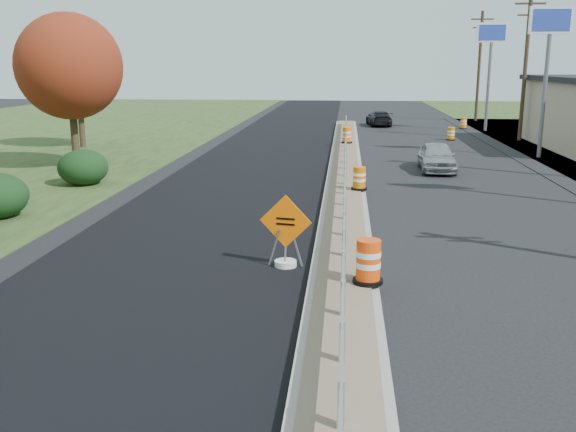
# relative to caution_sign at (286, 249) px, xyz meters

# --- Properties ---
(ground) EXTENTS (140.00, 140.00, 0.00)m
(ground) POSITION_rel_caution_sign_xyz_m (1.46, 4.38, -0.47)
(ground) COLOR black
(ground) RESTS_ON ground
(milled_overlay) EXTENTS (7.20, 120.00, 0.01)m
(milled_overlay) POSITION_rel_caution_sign_xyz_m (-2.94, 14.38, -0.47)
(milled_overlay) COLOR black
(milled_overlay) RESTS_ON ground
(median) EXTENTS (1.60, 55.00, 0.23)m
(median) POSITION_rel_caution_sign_xyz_m (1.46, 12.38, -0.36)
(median) COLOR gray
(median) RESTS_ON ground
(guardrail) EXTENTS (0.10, 46.15, 0.72)m
(guardrail) POSITION_rel_caution_sign_xyz_m (1.46, 13.38, 0.25)
(guardrail) COLOR silver
(guardrail) RESTS_ON median
(pylon_sign_mid) EXTENTS (2.20, 0.30, 7.90)m
(pylon_sign_mid) POSITION_rel_caution_sign_xyz_m (11.96, 20.38, 6.00)
(pylon_sign_mid) COLOR slate
(pylon_sign_mid) RESTS_ON ground
(pylon_sign_north) EXTENTS (2.20, 0.30, 7.90)m
(pylon_sign_north) POSITION_rel_caution_sign_xyz_m (11.96, 34.38, 6.00)
(pylon_sign_north) COLOR slate
(pylon_sign_north) RESTS_ON ground
(utility_pole_nmid) EXTENTS (1.90, 0.26, 9.40)m
(utility_pole_nmid) POSITION_rel_caution_sign_xyz_m (12.96, 28.38, 4.46)
(utility_pole_nmid) COLOR #473523
(utility_pole_nmid) RESTS_ON ground
(utility_pole_north) EXTENTS (1.90, 0.26, 9.40)m
(utility_pole_north) POSITION_rel_caution_sign_xyz_m (12.96, 43.38, 4.46)
(utility_pole_north) COLOR #473523
(utility_pole_north) RESTS_ON ground
(hedge_north) EXTENTS (2.09, 2.09, 1.52)m
(hedge_north) POSITION_rel_caution_sign_xyz_m (-9.54, 10.38, 0.29)
(hedge_north) COLOR black
(hedge_north) RESTS_ON ground
(tree_near_red) EXTENTS (4.95, 4.95, 7.35)m
(tree_near_red) POSITION_rel_caution_sign_xyz_m (-11.54, 14.38, 4.39)
(tree_near_red) COLOR #473523
(tree_near_red) RESTS_ON ground
(tree_near_back) EXTENTS (4.29, 4.29, 6.37)m
(tree_near_back) POSITION_rel_caution_sign_xyz_m (-14.54, 22.38, 3.74)
(tree_near_back) COLOR #473523
(tree_near_back) RESTS_ON ground
(caution_sign) EXTENTS (1.33, 0.56, 1.86)m
(caution_sign) POSITION_rel_caution_sign_xyz_m (0.00, 0.00, 0.00)
(caution_sign) COLOR white
(caution_sign) RESTS_ON ground
(barrel_median_near) EXTENTS (0.68, 0.68, 1.00)m
(barrel_median_near) POSITION_rel_caution_sign_xyz_m (2.01, -1.71, 0.24)
(barrel_median_near) COLOR black
(barrel_median_near) RESTS_ON median
(barrel_median_mid) EXTENTS (0.61, 0.61, 0.89)m
(barrel_median_mid) POSITION_rel_caution_sign_xyz_m (2.01, 9.21, 0.19)
(barrel_median_mid) COLOR black
(barrel_median_mid) RESTS_ON median
(barrel_median_far) EXTENTS (0.66, 0.66, 0.96)m
(barrel_median_far) POSITION_rel_caution_sign_xyz_m (1.53, 24.15, 0.22)
(barrel_median_far) COLOR black
(barrel_median_far) RESTS_ON median
(barrel_shoulder_mid) EXTENTS (0.59, 0.59, 0.86)m
(barrel_shoulder_mid) POSITION_rel_caution_sign_xyz_m (8.46, 28.24, -0.06)
(barrel_shoulder_mid) COLOR black
(barrel_shoulder_mid) RESTS_ON ground
(barrel_shoulder_far) EXTENTS (0.59, 0.59, 0.87)m
(barrel_shoulder_far) POSITION_rel_caution_sign_xyz_m (10.66, 36.22, -0.06)
(barrel_shoulder_far) COLOR black
(barrel_shoulder_far) RESTS_ON ground
(car_silver) EXTENTS (1.70, 4.05, 1.37)m
(car_silver) POSITION_rel_caution_sign_xyz_m (5.80, 15.43, 0.21)
(car_silver) COLOR #B1B1B6
(car_silver) RESTS_ON ground
(car_dark_far) EXTENTS (2.16, 4.40, 1.23)m
(car_dark_far) POSITION_rel_caution_sign_xyz_m (4.15, 38.05, 0.14)
(car_dark_far) COLOR black
(car_dark_far) RESTS_ON ground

